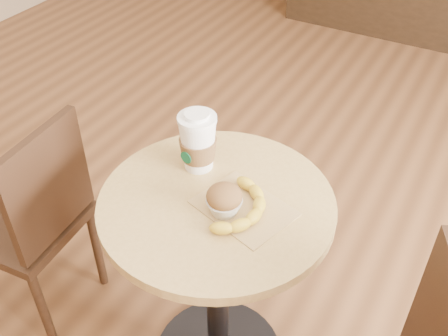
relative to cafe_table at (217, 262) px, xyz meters
The scene contains 6 objects.
cafe_table is the anchor object (origin of this frame).
chair_left 0.66m from the cafe_table, behind, with size 0.39×0.39×0.82m.
kraft_bag 0.26m from the cafe_table, ahead, with size 0.24×0.18×0.00m, color tan.
coffee_cup 0.36m from the cafe_table, 139.61° to the left, with size 0.11×0.11×0.18m.
muffin 0.29m from the cafe_table, 37.71° to the right, with size 0.09×0.09×0.08m.
banana 0.28m from the cafe_table, ahead, with size 0.14×0.24×0.03m, color gold, non-canonical shape.
Camera 1 is at (0.42, -0.78, 1.68)m, focal length 42.00 mm.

